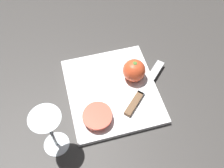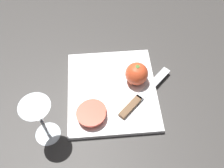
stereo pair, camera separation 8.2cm
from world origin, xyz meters
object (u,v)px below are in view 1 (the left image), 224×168
Objects in this scene: tomato_slice_stack_near at (97,116)px; wine_glass at (48,127)px; knife at (138,97)px; whole_tomato at (134,70)px.

wine_glass is at bearing -71.50° from tomato_slice_stack_near.
knife is 0.15m from tomato_slice_stack_near.
wine_glass is 0.33m from whole_tomato.
knife is 1.89× the size of tomato_slice_stack_near.
tomato_slice_stack_near is at bearing 108.50° from wine_glass.
whole_tomato is at bearing 127.57° from tomato_slice_stack_near.
wine_glass is 2.26× the size of whole_tomato.
wine_glass is 1.66× the size of tomato_slice_stack_near.
tomato_slice_stack_near is (-0.04, 0.13, -0.09)m from wine_glass.
wine_glass is 0.17m from tomato_slice_stack_near.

